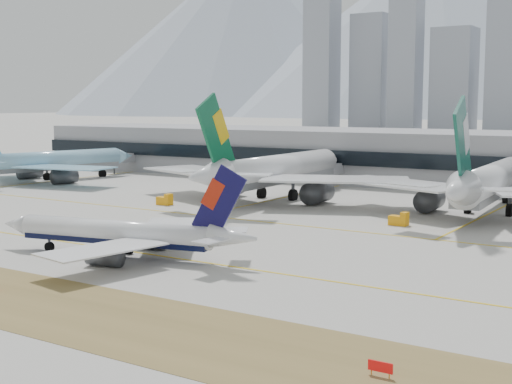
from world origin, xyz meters
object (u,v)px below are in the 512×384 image
Objects in this scene: taxiing_airliner at (124,234)px; widebody_cathay at (488,184)px; widebody_eva at (275,172)px; terminal at (449,158)px; widebody_korean at (50,162)px.

widebody_cathay reaches higher than taxiing_airliner.
widebody_eva is 60.89m from terminal.
widebody_korean reaches higher than taxiing_airliner.
taxiing_airliner is 0.63× the size of widebody_cathay.
widebody_eva reaches higher than widebody_cathay.
widebody_eva is (77.72, 0.53, 1.11)m from widebody_korean.
widebody_korean is 0.21× the size of terminal.
taxiing_airliner is 78.67m from widebody_cathay.
widebody_korean is at bearing -151.12° from terminal.
widebody_korean reaches higher than terminal.
widebody_eva is 49.52m from widebody_cathay.
widebody_korean is (-92.41, 67.05, 2.13)m from taxiing_airliner.
widebody_korean is 0.82× the size of widebody_eva.
widebody_eva is at bearing -89.35° from taxiing_airliner.
widebody_korean is at bearing -47.58° from taxiing_airliner.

